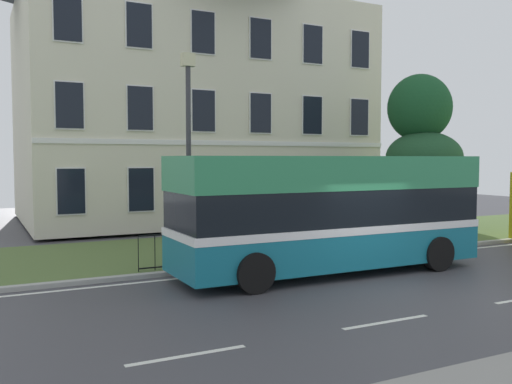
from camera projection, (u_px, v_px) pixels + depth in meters
ground_plane at (369, 281)px, 14.22m from camera, size 60.00×56.00×0.18m
georgian_townhouse at (189, 90)px, 28.43m from camera, size 16.32×11.05×12.89m
iron_verge_railing at (330, 238)px, 17.41m from camera, size 12.17×0.04×0.97m
evergreen_tree at (417, 171)px, 23.08m from camera, size 3.83×3.83×6.85m
single_decker_bus at (330, 212)px, 15.08m from camera, size 8.71×2.62×3.18m
street_lamp_post at (189, 143)px, 15.58m from camera, size 0.36×0.24×5.91m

